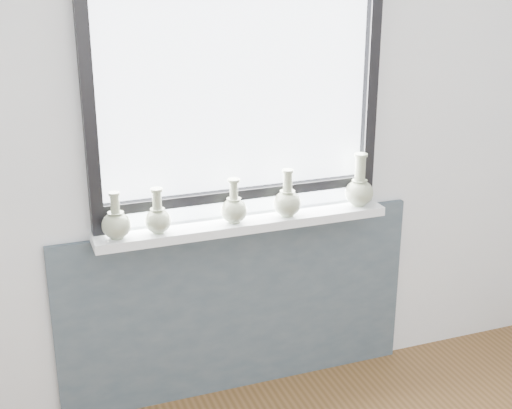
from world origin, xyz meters
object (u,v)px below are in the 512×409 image
object	(u,v)px
vase_a	(116,223)
vase_e	(359,189)
windowsill	(243,223)
vase_c	(234,208)
vase_d	(287,201)
vase_b	(158,218)

from	to	relation	value
vase_a	vase_e	bearing A→B (deg)	0.61
windowsill	vase_c	xyz separation A→B (m)	(-0.05, -0.03, 0.08)
vase_c	vase_a	bearing A→B (deg)	-179.56
windowsill	vase_c	size ratio (longest dim) A/B	6.71
vase_c	vase_d	distance (m)	0.25
vase_d	vase_a	bearing A→B (deg)	179.99
windowsill	vase_e	world-z (taller)	vase_e
vase_a	windowsill	bearing A→B (deg)	2.96
windowsill	vase_a	xyz separation A→B (m)	(-0.56, -0.03, 0.08)
vase_c	vase_e	distance (m)	0.61
vase_d	vase_e	size ratio (longest dim) A/B	0.86
vase_b	vase_d	size ratio (longest dim) A/B	0.91
vase_a	vase_d	world-z (taller)	vase_d
vase_b	vase_e	bearing A→B (deg)	0.69
vase_d	vase_b	bearing A→B (deg)	179.93
vase_d	vase_e	bearing A→B (deg)	1.91
windowsill	vase_b	distance (m)	0.40
vase_e	vase_b	bearing A→B (deg)	-179.31
vase_a	vase_d	bearing A→B (deg)	-0.01
vase_a	vase_e	xyz separation A→B (m)	(1.12, 0.01, 0.01)
windowsill	vase_e	xyz separation A→B (m)	(0.56, -0.02, 0.10)
vase_a	vase_b	bearing A→B (deg)	0.19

